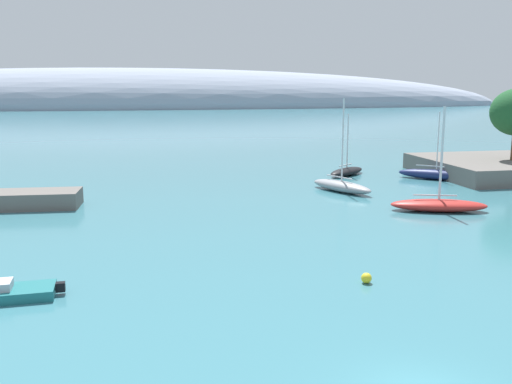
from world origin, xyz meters
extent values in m
cube|color=#66605B|center=(30.86, 40.80, 0.92)|extent=(16.02, 15.54, 1.83)
ellipsoid|color=#8E99AD|center=(-17.05, 255.83, 0.00)|extent=(384.87, 63.31, 36.38)
ellipsoid|color=gray|center=(9.86, 34.86, 0.51)|extent=(4.87, 7.39, 1.03)
cylinder|color=silver|center=(9.86, 34.86, 4.92)|extent=(0.15, 0.15, 7.78)
cube|color=silver|center=(9.72, 35.15, 1.38)|extent=(1.52, 3.00, 0.10)
ellipsoid|color=navy|center=(22.24, 39.43, 0.55)|extent=(7.16, 6.52, 1.10)
cylinder|color=silver|center=(22.24, 39.43, 4.17)|extent=(0.13, 0.13, 6.14)
cube|color=silver|center=(21.97, 39.67, 1.45)|extent=(2.81, 2.46, 0.10)
ellipsoid|color=red|center=(14.61, 25.23, 0.48)|extent=(7.99, 4.52, 0.95)
cylinder|color=silver|center=(14.61, 25.23, 4.66)|extent=(0.19, 0.19, 7.42)
cube|color=silver|center=(14.28, 25.33, 1.30)|extent=(3.31, 1.10, 0.10)
ellipsoid|color=black|center=(13.90, 44.23, 0.42)|extent=(6.01, 5.48, 0.84)
cylinder|color=silver|center=(13.90, 44.23, 3.84)|extent=(0.16, 0.16, 6.00)
cube|color=silver|center=(13.69, 44.05, 1.19)|extent=(2.20, 1.87, 0.10)
cube|color=#1E6B70|center=(-14.79, 11.95, 0.25)|extent=(3.70, 2.07, 0.50)
cube|color=black|center=(-12.74, 12.05, 0.38)|extent=(0.46, 0.38, 0.45)
cube|color=#B2B7C1|center=(-15.33, 11.93, 0.70)|extent=(0.92, 1.18, 0.40)
sphere|color=yellow|center=(2.37, 10.57, 0.27)|extent=(0.54, 0.54, 0.54)
camera|label=1|loc=(-8.60, -15.08, 9.92)|focal=39.38mm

